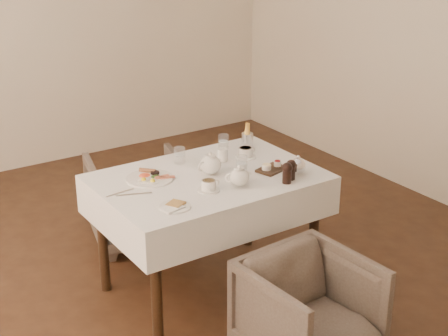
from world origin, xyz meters
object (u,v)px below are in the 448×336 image
table (208,194)px  teapot_centre (210,163)px  armchair_near (309,311)px  breakfast_plate (150,178)px  armchair_far (138,199)px

table → teapot_centre: 0.19m
armchair_near → teapot_centre: 1.03m
breakfast_plate → teapot_centre: bearing=-38.1°
armchair_near → armchair_far: armchair_far is taller
table → teapot_centre: teapot_centre is taller
table → armchair_far: 0.91m
table → teapot_centre: size_ratio=7.28×
table → breakfast_plate: size_ratio=4.68×
breakfast_plate → teapot_centre: size_ratio=1.56×
armchair_far → teapot_centre: teapot_centre is taller
armchair_near → armchair_far: 1.71m
armchair_far → armchair_near: bearing=108.3°
armchair_near → teapot_centre: (-0.04, 0.87, 0.54)m
armchair_near → armchair_far: (-0.12, 1.70, 0.02)m
table → armchair_near: (0.07, -0.86, -0.36)m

